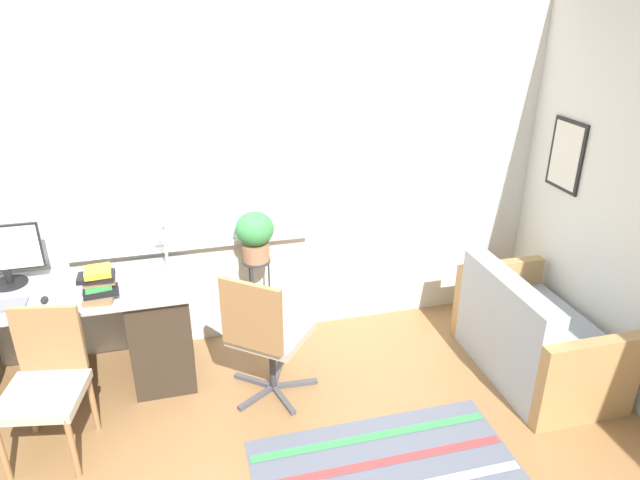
% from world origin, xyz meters
% --- Properties ---
extents(ground_plane, '(14.00, 14.00, 0.00)m').
position_xyz_m(ground_plane, '(0.00, 0.00, 0.00)').
color(ground_plane, olive).
extents(wall_back_with_window, '(9.00, 0.12, 2.70)m').
position_xyz_m(wall_back_with_window, '(0.02, 0.73, 1.35)').
color(wall_back_with_window, silver).
rests_on(wall_back_with_window, ground_plane).
extents(wall_right_with_picture, '(0.08, 9.00, 2.70)m').
position_xyz_m(wall_right_with_picture, '(3.11, 0.00, 1.35)').
color(wall_right_with_picture, silver).
rests_on(wall_right_with_picture, ground_plane).
extents(desk, '(1.82, 0.65, 0.77)m').
position_xyz_m(desk, '(-0.58, 0.33, 0.41)').
color(desk, '#9EA3A8').
rests_on(desk, ground_plane).
extents(monitor, '(0.48, 0.22, 0.42)m').
position_xyz_m(monitor, '(-0.83, 0.49, 0.99)').
color(monitor, black).
rests_on(monitor, desk).
extents(mouse, '(0.05, 0.08, 0.04)m').
position_xyz_m(mouse, '(-0.57, 0.18, 0.79)').
color(mouse, black).
rests_on(mouse, desk).
extents(desk_lamp, '(0.13, 0.13, 0.41)m').
position_xyz_m(desk_lamp, '(0.19, 0.39, 1.05)').
color(desk_lamp, white).
rests_on(desk_lamp, desk).
extents(book_stack, '(0.23, 0.18, 0.21)m').
position_xyz_m(book_stack, '(-0.23, 0.13, 0.88)').
color(book_stack, olive).
rests_on(book_stack, desk).
extents(desk_chair_wooden, '(0.51, 0.52, 0.88)m').
position_xyz_m(desk_chair_wooden, '(-0.55, -0.23, 0.47)').
color(desk_chair_wooden, olive).
rests_on(desk_chair_wooden, ground_plane).
extents(office_chair_swivel, '(0.64, 0.64, 0.95)m').
position_xyz_m(office_chair_swivel, '(0.76, -0.10, 0.50)').
color(office_chair_swivel, '#47474C').
rests_on(office_chair_swivel, ground_plane).
extents(couch_loveseat, '(0.71, 1.19, 0.78)m').
position_xyz_m(couch_loveseat, '(2.63, -0.30, 0.28)').
color(couch_loveseat, '#9EA8B2').
rests_on(couch_loveseat, ground_plane).
extents(plant_stand, '(0.21, 0.21, 0.72)m').
position_xyz_m(plant_stand, '(0.81, 0.56, 0.59)').
color(plant_stand, '#333338').
rests_on(plant_stand, ground_plane).
extents(potted_plant, '(0.28, 0.28, 0.37)m').
position_xyz_m(potted_plant, '(0.81, 0.56, 0.92)').
color(potted_plant, '#9E6B4C').
rests_on(potted_plant, plant_stand).
extents(floor_rug_striped, '(1.55, 0.74, 0.01)m').
position_xyz_m(floor_rug_striped, '(1.31, -0.87, 0.00)').
color(floor_rug_striped, '#565B6B').
rests_on(floor_rug_striped, ground_plane).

